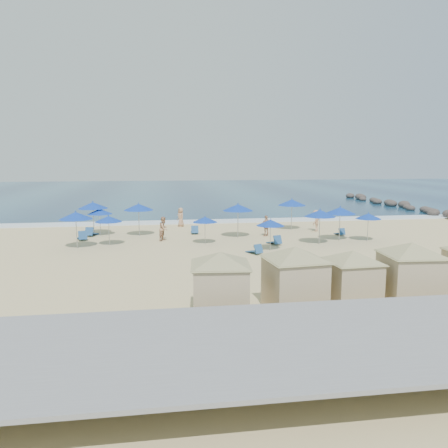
{
  "coord_description": "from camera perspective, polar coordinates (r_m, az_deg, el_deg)",
  "views": [
    {
      "loc": [
        -5.49,
        -26.07,
        6.08
      ],
      "look_at": [
        -1.17,
        3.0,
        1.66
      ],
      "focal_mm": 35.0,
      "sensor_mm": 36.0,
      "label": 1
    }
  ],
  "objects": [
    {
      "name": "ground",
      "position": [
        27.33,
        3.37,
        -4.32
      ],
      "size": [
        160.0,
        160.0,
        0.0
      ],
      "primitive_type": "plane",
      "color": "#D8C389",
      "rests_on": "ground"
    },
    {
      "name": "ocean",
      "position": [
        81.48,
        -4.57,
        4.27
      ],
      "size": [
        160.0,
        80.0,
        0.06
      ],
      "primitive_type": "cube",
      "color": "navy",
      "rests_on": "ground"
    },
    {
      "name": "surf_line",
      "position": [
        42.36,
        -0.91,
        0.36
      ],
      "size": [
        160.0,
        2.5,
        0.08
      ],
      "primitive_type": "cube",
      "color": "white",
      "rests_on": "ground"
    },
    {
      "name": "seawall",
      "position": [
        14.76,
        14.46,
        -13.33
      ],
      "size": [
        160.0,
        6.1,
        1.22
      ],
      "color": "gray",
      "rests_on": "ground"
    },
    {
      "name": "rock_jetty",
      "position": [
        59.17,
        21.53,
        2.41
      ],
      "size": [
        2.56,
        26.66,
        0.96
      ],
      "color": "#312B29",
      "rests_on": "ground"
    },
    {
      "name": "trash_bin",
      "position": [
        23.33,
        7.88,
        -5.73
      ],
      "size": [
        0.89,
        0.89,
        0.71
      ],
      "primitive_type": "cube",
      "rotation": [
        0.0,
        0.0,
        0.3
      ],
      "color": "black",
      "rests_on": "ground"
    },
    {
      "name": "cabana_0",
      "position": [
        16.83,
        -0.46,
        -6.83
      ],
      "size": [
        4.48,
        4.48,
        2.82
      ],
      "color": "tan",
      "rests_on": "ground"
    },
    {
      "name": "cabana_1",
      "position": [
        17.72,
        9.22,
        -6.02
      ],
      "size": [
        4.59,
        4.59,
        2.89
      ],
      "color": "tan",
      "rests_on": "ground"
    },
    {
      "name": "cabana_2",
      "position": [
        18.83,
        16.43,
        -5.94
      ],
      "size": [
        4.13,
        4.13,
        2.59
      ],
      "color": "tan",
      "rests_on": "ground"
    },
    {
      "name": "cabana_3",
      "position": [
        19.83,
        23.22,
        -5.0
      ],
      "size": [
        4.64,
        4.64,
        2.92
      ],
      "color": "tan",
      "rests_on": "ground"
    },
    {
      "name": "umbrella_0",
      "position": [
        35.81,
        -15.93,
        1.59
      ],
      "size": [
        1.97,
        1.97,
        2.24
      ],
      "color": "#A5A8AD",
      "rests_on": "ground"
    },
    {
      "name": "umbrella_1",
      "position": [
        31.16,
        -18.81,
        1.05
      ],
      "size": [
        2.29,
        2.29,
        2.6
      ],
      "color": "#A5A8AD",
      "rests_on": "ground"
    },
    {
      "name": "umbrella_2",
      "position": [
        36.47,
        -16.76,
        2.35
      ],
      "size": [
        2.4,
        2.4,
        2.73
      ],
      "color": "#A5A8AD",
      "rests_on": "ground"
    },
    {
      "name": "umbrella_3",
      "position": [
        31.58,
        -14.86,
        0.64
      ],
      "size": [
        1.92,
        1.92,
        2.18
      ],
      "color": "#A5A8AD",
      "rests_on": "ground"
    },
    {
      "name": "umbrella_4",
      "position": [
        34.94,
        -11.1,
        2.19
      ],
      "size": [
        2.34,
        2.34,
        2.66
      ],
      "color": "#A5A8AD",
      "rests_on": "ground"
    },
    {
      "name": "umbrella_5",
      "position": [
        31.16,
        -2.5,
        0.58
      ],
      "size": [
        1.79,
        1.79,
        2.03
      ],
      "color": "#A5A8AD",
      "rests_on": "ground"
    },
    {
      "name": "umbrella_6",
      "position": [
        29.02,
        6.09,
        0.17
      ],
      "size": [
        1.9,
        1.9,
        2.16
      ],
      "color": "#A5A8AD",
      "rests_on": "ground"
    },
    {
      "name": "umbrella_7",
      "position": [
        33.61,
        1.84,
        2.18
      ],
      "size": [
        2.38,
        2.38,
        2.71
      ],
      "color": "#A5A8AD",
      "rests_on": "ground"
    },
    {
      "name": "umbrella_8",
      "position": [
        31.76,
        12.43,
        1.38
      ],
      "size": [
        2.26,
        2.26,
        2.57
      ],
      "color": "#A5A8AD",
      "rests_on": "ground"
    },
    {
      "name": "umbrella_9",
      "position": [
        37.74,
        8.85,
        2.8
      ],
      "size": [
        2.4,
        2.4,
        2.73
      ],
      "color": "#A5A8AD",
      "rests_on": "ground"
    },
    {
      "name": "umbrella_10",
      "position": [
        33.48,
        14.93,
        1.71
      ],
      "size": [
        2.29,
        2.29,
        2.61
      ],
      "color": "#A5A8AD",
      "rests_on": "ground"
    },
    {
      "name": "umbrella_11",
      "position": [
        33.97,
        18.34,
        0.98
      ],
      "size": [
        1.88,
        1.88,
        2.14
      ],
      "color": "#A5A8AD",
      "rests_on": "ground"
    },
    {
      "name": "beach_chair_0",
      "position": [
        34.42,
        -18.03,
        -1.6
      ],
      "size": [
        0.97,
        1.5,
        0.76
      ],
      "color": "#245085",
      "rests_on": "ground"
    },
    {
      "name": "beach_chair_1",
      "position": [
        36.03,
        -16.97,
        -1.11
      ],
      "size": [
        0.94,
        1.51,
        0.77
      ],
      "color": "#245085",
      "rests_on": "ground"
    },
    {
      "name": "beach_chair_2",
      "position": [
        35.65,
        -3.85,
        -0.88
      ],
      "size": [
        0.64,
        1.33,
        0.72
      ],
      "color": "#245085",
      "rests_on": "ground"
    },
    {
      "name": "beach_chair_3",
      "position": [
        28.17,
        4.12,
        -3.44
      ],
      "size": [
        1.01,
        1.37,
        0.69
      ],
      "color": "#245085",
      "rests_on": "ground"
    },
    {
      "name": "beach_chair_4",
      "position": [
        31.3,
        6.69,
        -2.24
      ],
      "size": [
        0.93,
        1.43,
        0.73
      ],
      "color": "#245085",
      "rests_on": "ground"
    },
    {
      "name": "beach_chair_5",
      "position": [
        36.05,
        14.94,
        -1.1
      ],
      "size": [
        0.54,
        1.15,
        0.63
      ],
      "color": "#245085",
      "rests_on": "ground"
    },
    {
      "name": "beachgoer_0",
      "position": [
        32.85,
        -7.87,
        -0.6
      ],
      "size": [
        1.02,
        1.1,
        1.8
      ],
      "primitive_type": "imported",
      "rotation": [
        0.0,
        0.0,
        1.07
      ],
      "color": "tan",
      "rests_on": "ground"
    },
    {
      "name": "beachgoer_1",
      "position": [
        34.58,
        5.55,
        -0.22
      ],
      "size": [
        1.05,
        0.73,
        1.65
      ],
      "primitive_type": "imported",
      "rotation": [
        0.0,
        0.0,
        3.51
      ],
      "color": "tan",
      "rests_on": "ground"
    },
    {
      "name": "beachgoer_2",
      "position": [
        37.51,
        11.91,
        0.43
      ],
      "size": [
        1.23,
        1.33,
        1.8
      ],
      "primitive_type": "imported",
      "rotation": [
        0.0,
        0.0,
        4.06
      ],
      "color": "tan",
      "rests_on": "ground"
    },
    {
      "name": "beachgoer_3",
      "position": [
        39.46,
        -5.67,
        0.9
      ],
      "size": [
        0.86,
        0.99,
        1.71
      ],
      "primitive_type": "imported",
      "rotation": [
        0.0,
        0.0,
        5.18
      ],
      "color": "tan",
      "rests_on": "ground"
    }
  ]
}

